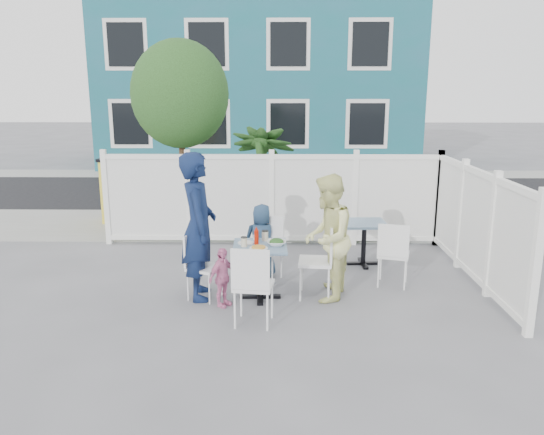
{
  "coord_description": "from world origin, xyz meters",
  "views": [
    {
      "loc": [
        0.24,
        -6.66,
        2.66
      ],
      "look_at": [
        0.14,
        0.28,
        1.0
      ],
      "focal_mm": 35.0,
      "sensor_mm": 36.0,
      "label": 1
    }
  ],
  "objects_px": {
    "utility_cabinet": "(121,192)",
    "toddler": "(222,277)",
    "spare_table": "(364,232)",
    "woman": "(327,238)",
    "chair_left": "(200,261)",
    "man": "(198,226)",
    "chair_right": "(322,255)",
    "main_table": "(260,257)",
    "boy": "(262,241)",
    "chair_near": "(252,281)",
    "chair_back": "(268,243)"
  },
  "relations": [
    {
      "from": "utility_cabinet",
      "to": "chair_right",
      "type": "bearing_deg",
      "value": -43.71
    },
    {
      "from": "boy",
      "to": "chair_back",
      "type": "bearing_deg",
      "value": 129.74
    },
    {
      "from": "toddler",
      "to": "chair_right",
      "type": "bearing_deg",
      "value": -38.89
    },
    {
      "from": "utility_cabinet",
      "to": "toddler",
      "type": "xyz_separation_m",
      "value": [
        2.54,
        -4.39,
        -0.26
      ]
    },
    {
      "from": "boy",
      "to": "toddler",
      "type": "bearing_deg",
      "value": 65.51
    },
    {
      "from": "chair_near",
      "to": "woman",
      "type": "bearing_deg",
      "value": 51.27
    },
    {
      "from": "chair_back",
      "to": "toddler",
      "type": "xyz_separation_m",
      "value": [
        -0.55,
        -1.04,
        -0.15
      ]
    },
    {
      "from": "spare_table",
      "to": "chair_back",
      "type": "bearing_deg",
      "value": -156.75
    },
    {
      "from": "main_table",
      "to": "chair_right",
      "type": "bearing_deg",
      "value": 4.7
    },
    {
      "from": "chair_right",
      "to": "chair_back",
      "type": "bearing_deg",
      "value": 50.93
    },
    {
      "from": "chair_right",
      "to": "toddler",
      "type": "bearing_deg",
      "value": 109.94
    },
    {
      "from": "chair_back",
      "to": "chair_near",
      "type": "relative_size",
      "value": 0.94
    },
    {
      "from": "spare_table",
      "to": "boy",
      "type": "height_order",
      "value": "boy"
    },
    {
      "from": "chair_right",
      "to": "utility_cabinet",
      "type": "bearing_deg",
      "value": 48.33
    },
    {
      "from": "utility_cabinet",
      "to": "woman",
      "type": "relative_size",
      "value": 0.78
    },
    {
      "from": "utility_cabinet",
      "to": "main_table",
      "type": "bearing_deg",
      "value": -50.83
    },
    {
      "from": "utility_cabinet",
      "to": "spare_table",
      "type": "distance_m",
      "value": 5.32
    },
    {
      "from": "chair_right",
      "to": "boy",
      "type": "distance_m",
      "value": 1.14
    },
    {
      "from": "main_table",
      "to": "chair_left",
      "type": "relative_size",
      "value": 0.84
    },
    {
      "from": "utility_cabinet",
      "to": "chair_left",
      "type": "bearing_deg",
      "value": -58.54
    },
    {
      "from": "boy",
      "to": "woman",
      "type": "bearing_deg",
      "value": 133.13
    },
    {
      "from": "spare_table",
      "to": "woman",
      "type": "relative_size",
      "value": 0.42
    },
    {
      "from": "chair_left",
      "to": "chair_near",
      "type": "xyz_separation_m",
      "value": [
        0.73,
        -0.89,
        0.06
      ]
    },
    {
      "from": "boy",
      "to": "toddler",
      "type": "distance_m",
      "value": 1.24
    },
    {
      "from": "chair_left",
      "to": "man",
      "type": "distance_m",
      "value": 0.46
    },
    {
      "from": "spare_table",
      "to": "chair_right",
      "type": "bearing_deg",
      "value": -119.59
    },
    {
      "from": "main_table",
      "to": "toddler",
      "type": "height_order",
      "value": "toddler"
    },
    {
      "from": "boy",
      "to": "toddler",
      "type": "xyz_separation_m",
      "value": [
        -0.46,
        -1.14,
        -0.16
      ]
    },
    {
      "from": "main_table",
      "to": "man",
      "type": "height_order",
      "value": "man"
    },
    {
      "from": "utility_cabinet",
      "to": "toddler",
      "type": "relative_size",
      "value": 1.68
    },
    {
      "from": "chair_near",
      "to": "woman",
      "type": "relative_size",
      "value": 0.59
    },
    {
      "from": "main_table",
      "to": "toddler",
      "type": "relative_size",
      "value": 0.95
    },
    {
      "from": "chair_right",
      "to": "woman",
      "type": "bearing_deg",
      "value": -128.76
    },
    {
      "from": "woman",
      "to": "toddler",
      "type": "relative_size",
      "value": 2.15
    },
    {
      "from": "chair_back",
      "to": "chair_left",
      "type": "bearing_deg",
      "value": 62.78
    },
    {
      "from": "chair_left",
      "to": "woman",
      "type": "height_order",
      "value": "woman"
    },
    {
      "from": "chair_right",
      "to": "toddler",
      "type": "distance_m",
      "value": 1.33
    },
    {
      "from": "chair_near",
      "to": "toddler",
      "type": "xyz_separation_m",
      "value": [
        -0.41,
        0.6,
        -0.18
      ]
    },
    {
      "from": "chair_back",
      "to": "man",
      "type": "bearing_deg",
      "value": 61.76
    },
    {
      "from": "chair_back",
      "to": "woman",
      "type": "relative_size",
      "value": 0.55
    },
    {
      "from": "main_table",
      "to": "boy",
      "type": "bearing_deg",
      "value": 90.31
    },
    {
      "from": "utility_cabinet",
      "to": "chair_right",
      "type": "height_order",
      "value": "utility_cabinet"
    },
    {
      "from": "main_table",
      "to": "chair_right",
      "type": "height_order",
      "value": "chair_right"
    },
    {
      "from": "spare_table",
      "to": "woman",
      "type": "distance_m",
      "value": 1.59
    },
    {
      "from": "utility_cabinet",
      "to": "woman",
      "type": "distance_m",
      "value": 5.65
    },
    {
      "from": "main_table",
      "to": "boy",
      "type": "xyz_separation_m",
      "value": [
        -0.0,
        0.86,
        -0.02
      ]
    },
    {
      "from": "main_table",
      "to": "toddler",
      "type": "xyz_separation_m",
      "value": [
        -0.47,
        -0.27,
        -0.18
      ]
    },
    {
      "from": "man",
      "to": "toddler",
      "type": "relative_size",
      "value": 2.51
    },
    {
      "from": "main_table",
      "to": "chair_near",
      "type": "xyz_separation_m",
      "value": [
        -0.06,
        -0.87,
        -0.0
      ]
    },
    {
      "from": "chair_near",
      "to": "woman",
      "type": "height_order",
      "value": "woman"
    }
  ]
}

